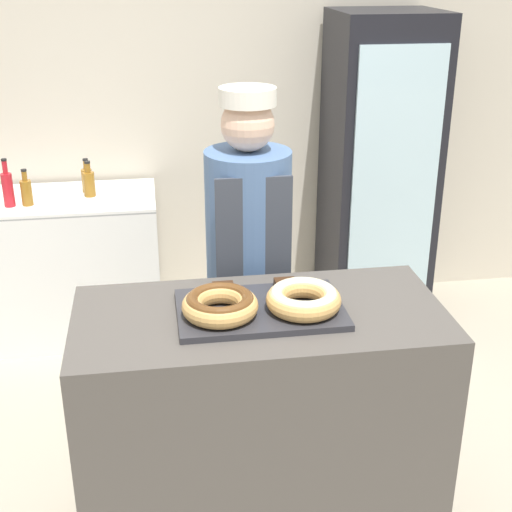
% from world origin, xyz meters
% --- Properties ---
extents(wall_back, '(8.00, 0.06, 2.70)m').
position_xyz_m(wall_back, '(0.00, 2.13, 1.35)').
color(wall_back, beige).
rests_on(wall_back, ground_plane).
extents(display_counter, '(1.35, 0.65, 0.98)m').
position_xyz_m(display_counter, '(0.00, 0.00, 0.49)').
color(display_counter, '#4C4742').
rests_on(display_counter, ground_plane).
extents(serving_tray, '(0.60, 0.38, 0.02)m').
position_xyz_m(serving_tray, '(0.00, 0.00, 0.99)').
color(serving_tray, '#2D2D33').
rests_on(serving_tray, display_counter).
extents(donut_chocolate_glaze, '(0.27, 0.27, 0.08)m').
position_xyz_m(donut_chocolate_glaze, '(-0.15, -0.04, 1.04)').
color(donut_chocolate_glaze, tan).
rests_on(donut_chocolate_glaze, serving_tray).
extents(donut_light_glaze, '(0.27, 0.27, 0.08)m').
position_xyz_m(donut_light_glaze, '(0.15, -0.04, 1.04)').
color(donut_light_glaze, tan).
rests_on(donut_light_glaze, serving_tray).
extents(brownie_back_left, '(0.08, 0.08, 0.03)m').
position_xyz_m(brownie_back_left, '(-0.12, 0.13, 1.02)').
color(brownie_back_left, '#382111').
rests_on(brownie_back_left, serving_tray).
extents(brownie_back_right, '(0.08, 0.08, 0.03)m').
position_xyz_m(brownie_back_right, '(0.12, 0.13, 1.02)').
color(brownie_back_right, '#382111').
rests_on(brownie_back_right, serving_tray).
extents(baker_person, '(0.36, 0.36, 1.68)m').
position_xyz_m(baker_person, '(0.04, 0.56, 0.89)').
color(baker_person, '#4C4C51').
rests_on(baker_person, ground_plane).
extents(beverage_fridge, '(0.61, 0.60, 1.88)m').
position_xyz_m(beverage_fridge, '(1.01, 1.77, 0.94)').
color(beverage_fridge, black).
rests_on(beverage_fridge, ground_plane).
extents(chest_freezer, '(1.03, 0.60, 0.87)m').
position_xyz_m(chest_freezer, '(-0.86, 1.77, 0.44)').
color(chest_freezer, white).
rests_on(chest_freezer, ground_plane).
extents(bottle_amber, '(0.06, 0.06, 0.21)m').
position_xyz_m(bottle_amber, '(-1.05, 1.66, 0.95)').
color(bottle_amber, '#99661E').
rests_on(bottle_amber, chest_freezer).
extents(bottle_amber_b, '(0.07, 0.07, 0.21)m').
position_xyz_m(bottle_amber_b, '(-0.72, 1.77, 0.95)').
color(bottle_amber_b, '#99661E').
rests_on(bottle_amber_b, chest_freezer).
extents(bottle_amber_b_b, '(0.06, 0.06, 0.20)m').
position_xyz_m(bottle_amber_b_b, '(-0.73, 1.85, 0.95)').
color(bottle_amber_b_b, '#99661E').
rests_on(bottle_amber_b_b, chest_freezer).
extents(bottle_red, '(0.06, 0.06, 0.27)m').
position_xyz_m(bottle_red, '(-1.14, 1.65, 0.98)').
color(bottle_red, red).
rests_on(bottle_red, chest_freezer).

